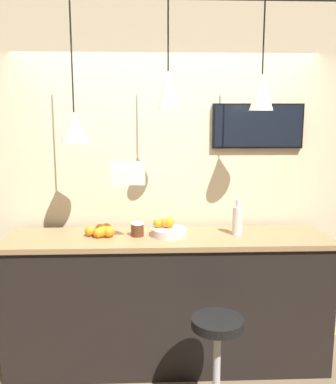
{
  "coord_description": "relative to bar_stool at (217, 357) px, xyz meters",
  "views": [
    {
      "loc": [
        -0.13,
        -2.59,
        1.99
      ],
      "look_at": [
        0.0,
        0.62,
        1.42
      ],
      "focal_mm": 40.0,
      "sensor_mm": 36.0,
      "label": 1
    }
  ],
  "objects": [
    {
      "name": "back_wall",
      "position": [
        -0.29,
        1.07,
        1.01
      ],
      "size": [
        8.0,
        0.06,
        2.9
      ],
      "color": "beige",
      "rests_on": "ground_plane"
    },
    {
      "name": "service_counter",
      "position": [
        -0.29,
        0.67,
        0.1
      ],
      "size": [
        2.54,
        0.59,
        1.07
      ],
      "color": "black",
      "rests_on": "ground_plane"
    },
    {
      "name": "bar_stool",
      "position": [
        0.0,
        0.0,
        0.0
      ],
      "size": [
        0.45,
        0.45,
        0.71
      ],
      "color": "#B7B7BC",
      "rests_on": "ground_plane"
    },
    {
      "name": "fruit_bowl",
      "position": [
        -0.29,
        0.69,
        0.68
      ],
      "size": [
        0.28,
        0.28,
        0.14
      ],
      "color": "beige",
      "rests_on": "service_counter"
    },
    {
      "name": "orange_pile",
      "position": [
        -0.8,
        0.7,
        0.67
      ],
      "size": [
        0.23,
        0.2,
        0.09
      ],
      "color": "orange",
      "rests_on": "service_counter"
    },
    {
      "name": "juice_bottle",
      "position": [
        0.25,
        0.68,
        0.75
      ],
      "size": [
        0.08,
        0.08,
        0.28
      ],
      "color": "silver",
      "rests_on": "service_counter"
    },
    {
      "name": "spread_jar",
      "position": [
        -0.53,
        0.68,
        0.69
      ],
      "size": [
        0.1,
        0.1,
        0.1
      ],
      "color": "#562D19",
      "rests_on": "service_counter"
    },
    {
      "name": "pendant_lamp_left",
      "position": [
        -0.98,
        0.64,
        1.48
      ],
      "size": [
        0.21,
        0.21,
        1.0
      ],
      "color": "black"
    },
    {
      "name": "pendant_lamp_middle",
      "position": [
        -0.29,
        0.64,
        1.74
      ],
      "size": [
        0.16,
        0.16,
        0.76
      ],
      "color": "black"
    },
    {
      "name": "pendant_lamp_right",
      "position": [
        0.4,
        0.64,
        1.73
      ],
      "size": [
        0.18,
        0.18,
        0.77
      ],
      "color": "black"
    },
    {
      "name": "mounted_tv",
      "position": [
        0.47,
        1.02,
        1.47
      ],
      "size": [
        0.76,
        0.04,
        0.37
      ],
      "color": "black"
    },
    {
      "name": "hanging_menu_board",
      "position": [
        -0.58,
        0.45,
        1.16
      ],
      "size": [
        0.24,
        0.01,
        0.17
      ],
      "color": "white"
    }
  ]
}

